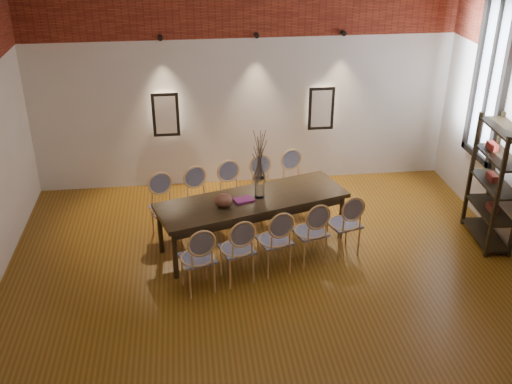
{
  "coord_description": "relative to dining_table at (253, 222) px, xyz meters",
  "views": [
    {
      "loc": [
        -0.97,
        -6.01,
        4.56
      ],
      "look_at": [
        -0.11,
        0.93,
        1.05
      ],
      "focal_mm": 42.0,
      "sensor_mm": 36.0,
      "label": 1
    }
  ],
  "objects": [
    {
      "name": "chair_near_a",
      "position": [
        -0.81,
        -0.99,
        0.09
      ],
      "size": [
        0.55,
        0.55,
        0.94
      ],
      "primitive_type": null,
      "rotation": [
        0.0,
        0.0,
        0.3
      ],
      "color": "#DFB06D",
      "rests_on": "floor"
    },
    {
      "name": "floor",
      "position": [
        0.11,
        -1.33,
        -0.39
      ],
      "size": [
        7.0,
        7.0,
        0.02
      ],
      "primitive_type": "cube",
      "color": "brown",
      "rests_on": "ground"
    },
    {
      "name": "book",
      "position": [
        -0.13,
        -0.06,
        0.39
      ],
      "size": [
        0.3,
        0.25,
        0.03
      ],
      "primitive_type": "cube",
      "rotation": [
        0.0,
        0.0,
        0.3
      ],
      "color": "#852575",
      "rests_on": "dining_table"
    },
    {
      "name": "dried_branches",
      "position": [
        0.1,
        0.03,
        0.98
      ],
      "size": [
        0.5,
        0.5,
        0.7
      ],
      "primitive_type": null,
      "color": "brown",
      "rests_on": "vase"
    },
    {
      "name": "chair_near_e",
      "position": [
        1.23,
        -0.36,
        0.09
      ],
      "size": [
        0.55,
        0.55,
        0.94
      ],
      "primitive_type": null,
      "rotation": [
        0.0,
        0.0,
        0.3
      ],
      "color": "#DFB06D",
      "rests_on": "floor"
    },
    {
      "name": "chair_near_d",
      "position": [
        0.72,
        -0.52,
        0.09
      ],
      "size": [
        0.55,
        0.55,
        0.94
      ],
      "primitive_type": null,
      "rotation": [
        0.0,
        0.0,
        0.3
      ],
      "color": "#DFB06D",
      "rests_on": "floor"
    },
    {
      "name": "shelving_rack",
      "position": [
        3.39,
        -0.27,
        0.53
      ],
      "size": [
        0.46,
        1.03,
        1.8
      ],
      "primitive_type": null,
      "rotation": [
        0.0,
        0.0,
        -0.08
      ],
      "color": "black",
      "rests_on": "floor"
    },
    {
      "name": "chair_far_b",
      "position": [
        -0.72,
        0.52,
        0.09
      ],
      "size": [
        0.55,
        0.55,
        0.94
      ],
      "primitive_type": null,
      "rotation": [
        0.0,
        0.0,
        3.44
      ],
      "color": "#DFB06D",
      "rests_on": "floor"
    },
    {
      "name": "chair_near_b",
      "position": [
        -0.3,
        -0.83,
        0.09
      ],
      "size": [
        0.55,
        0.55,
        0.94
      ],
      "primitive_type": null,
      "rotation": [
        0.0,
        0.0,
        0.3
      ],
      "color": "#DFB06D",
      "rests_on": "floor"
    },
    {
      "name": "window_frame",
      "position": [
        3.55,
        0.67,
        1.77
      ],
      "size": [
        0.08,
        0.9,
        2.5
      ],
      "primitive_type": "cube",
      "color": "black",
      "rests_on": "wall_right"
    },
    {
      "name": "window_mullion",
      "position": [
        3.55,
        0.67,
        1.77
      ],
      "size": [
        0.06,
        0.06,
        2.4
      ],
      "primitive_type": "cube",
      "color": "black",
      "rests_on": "wall_right"
    },
    {
      "name": "brick_band_front",
      "position": [
        0.11,
        -4.81,
        2.88
      ],
      "size": [
        7.0,
        0.02,
        1.5
      ],
      "primitive_type": "cube",
      "color": "maroon",
      "rests_on": "ground"
    },
    {
      "name": "niche_right",
      "position": [
        1.41,
        2.12,
        0.93
      ],
      "size": [
        0.36,
        0.06,
        0.66
      ],
      "primitive_type": "cube",
      "color": "#FFEAC6",
      "rests_on": "wall_back"
    },
    {
      "name": "spot_fixture_left",
      "position": [
        -1.19,
        2.09,
        2.17
      ],
      "size": [
        0.08,
        0.1,
        0.08
      ],
      "primitive_type": "cylinder",
      "rotation": [
        1.57,
        0.0,
        0.0
      ],
      "color": "black",
      "rests_on": "wall_back"
    },
    {
      "name": "spot_fixture_right",
      "position": [
        1.71,
        2.09,
        2.17
      ],
      "size": [
        0.08,
        0.1,
        0.08
      ],
      "primitive_type": "cylinder",
      "rotation": [
        1.57,
        0.0,
        0.0
      ],
      "color": "black",
      "rests_on": "wall_back"
    },
    {
      "name": "wall_back",
      "position": [
        0.11,
        2.22,
        1.62
      ],
      "size": [
        7.0,
        0.1,
        4.0
      ],
      "primitive_type": "cube",
      "color": "silver",
      "rests_on": "ground"
    },
    {
      "name": "niche_left",
      "position": [
        -1.19,
        2.12,
        0.93
      ],
      "size": [
        0.36,
        0.06,
        0.66
      ],
      "primitive_type": "cube",
      "color": "#FFEAC6",
      "rests_on": "wall_back"
    },
    {
      "name": "chair_far_d",
      "position": [
        0.3,
        0.83,
        0.09
      ],
      "size": [
        0.55,
        0.55,
        0.94
      ],
      "primitive_type": null,
      "rotation": [
        0.0,
        0.0,
        3.44
      ],
      "color": "#DFB06D",
      "rests_on": "floor"
    },
    {
      "name": "bowl",
      "position": [
        -0.41,
        -0.18,
        0.46
      ],
      "size": [
        0.24,
        0.24,
        0.18
      ],
      "primitive_type": "ellipsoid",
      "color": "brown",
      "rests_on": "dining_table"
    },
    {
      "name": "chair_far_e",
      "position": [
        0.81,
        0.99,
        0.09
      ],
      "size": [
        0.55,
        0.55,
        0.94
      ],
      "primitive_type": null,
      "rotation": [
        0.0,
        0.0,
        3.44
      ],
      "color": "#DFB06D",
      "rests_on": "floor"
    },
    {
      "name": "chair_far_a",
      "position": [
        -1.23,
        0.36,
        0.09
      ],
      "size": [
        0.55,
        0.55,
        0.94
      ],
      "primitive_type": null,
      "rotation": [
        0.0,
        0.0,
        3.44
      ],
      "color": "#DFB06D",
      "rests_on": "floor"
    },
    {
      "name": "dining_table",
      "position": [
        0.0,
        0.0,
        0.0
      ],
      "size": [
        2.8,
        1.6,
        0.75
      ],
      "primitive_type": "cube",
      "rotation": [
        0.0,
        0.0,
        0.3
      ],
      "color": "#362714",
      "rests_on": "floor"
    },
    {
      "name": "window_glass",
      "position": [
        3.57,
        0.67,
        1.77
      ],
      "size": [
        0.02,
        0.78,
        2.38
      ],
      "primitive_type": "cube",
      "color": "silver",
      "rests_on": "wall_right"
    },
    {
      "name": "chair_far_c",
      "position": [
        -0.21,
        0.68,
        0.09
      ],
      "size": [
        0.55,
        0.55,
        0.94
      ],
      "primitive_type": null,
      "rotation": [
        0.0,
        0.0,
        3.44
      ],
      "color": "#DFB06D",
      "rests_on": "floor"
    },
    {
      "name": "spot_fixture_mid",
      "position": [
        0.31,
        2.09,
        2.17
      ],
      "size": [
        0.08,
        0.1,
        0.08
      ],
      "primitive_type": "cylinder",
      "rotation": [
        1.57,
        0.0,
        0.0
      ],
      "color": "black",
      "rests_on": "wall_back"
    },
    {
      "name": "chair_near_c",
      "position": [
        0.21,
        -0.68,
        0.09
      ],
      "size": [
        0.55,
        0.55,
        0.94
      ],
      "primitive_type": null,
      "rotation": [
        0.0,
        0.0,
        0.3
      ],
      "color": "#DFB06D",
      "rests_on": "floor"
    },
    {
      "name": "vase",
      "position": [
        0.1,
        0.03,
        0.53
      ],
      "size": [
        0.14,
        0.14,
        0.3
      ],
      "primitive_type": "cylinder",
      "color": "silver",
      "rests_on": "dining_table"
    }
  ]
}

